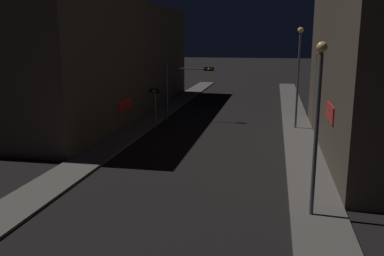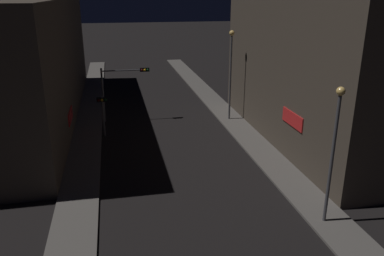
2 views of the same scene
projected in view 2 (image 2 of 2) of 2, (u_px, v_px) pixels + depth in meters
sidewalk_left at (88, 133)px, 31.14m from camera, size 2.22×66.44×0.13m
sidewalk_right at (234, 123)px, 33.48m from camera, size 2.22×66.44×0.13m
building_facade_left at (8, 61)px, 33.22m from camera, size 10.72×31.72×10.25m
building_facade_right at (341, 26)px, 27.76m from camera, size 10.39×20.34×16.91m
traffic_light_overhead at (122, 82)px, 33.18m from camera, size 4.12×0.41×4.69m
traffic_light_left_kerb at (103, 108)px, 29.76m from camera, size 0.80×0.42×3.23m
street_lamp_near_block at (334, 143)px, 17.72m from camera, size 0.40×0.40×6.72m
street_lamp_far_block at (231, 64)px, 32.78m from camera, size 0.44×0.44×7.63m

